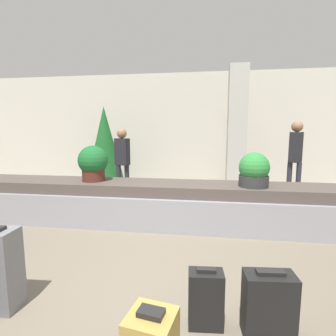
% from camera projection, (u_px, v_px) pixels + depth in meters
% --- Properties ---
extents(ground_plane, '(18.00, 18.00, 0.00)m').
position_uv_depth(ground_plane, '(143.00, 280.00, 2.76)').
color(ground_plane, '#6B6051').
extents(back_wall, '(18.00, 0.06, 3.20)m').
position_uv_depth(back_wall, '(185.00, 130.00, 7.57)').
color(back_wall, beige).
rests_on(back_wall, ground_plane).
extents(carousel, '(7.95, 0.95, 0.71)m').
position_uv_depth(carousel, '(168.00, 204.00, 4.41)').
color(carousel, gray).
rests_on(carousel, ground_plane).
extents(pillar, '(0.47, 0.47, 3.20)m').
position_uv_depth(pillar, '(237.00, 130.00, 6.73)').
color(pillar, beige).
rests_on(pillar, ground_plane).
extents(suitcase_1, '(0.39, 0.23, 0.53)m').
position_uv_depth(suitcase_1, '(269.00, 305.00, 1.98)').
color(suitcase_1, black).
rests_on(suitcase_1, ground_plane).
extents(suitcase_3, '(0.29, 0.20, 0.49)m').
position_uv_depth(suitcase_3, '(206.00, 299.00, 2.09)').
color(suitcase_3, black).
rests_on(suitcase_3, ground_plane).
extents(potted_plant_0, '(0.51, 0.51, 0.61)m').
position_uv_depth(potted_plant_0, '(93.00, 163.00, 4.51)').
color(potted_plant_0, '#4C2319').
rests_on(potted_plant_0, carousel).
extents(potted_plant_1, '(0.46, 0.46, 0.53)m').
position_uv_depth(potted_plant_1, '(254.00, 171.00, 4.04)').
color(potted_plant_1, '#2D2D2D').
rests_on(potted_plant_1, carousel).
extents(traveler_0, '(0.36, 0.27, 1.62)m').
position_uv_depth(traveler_0, '(122.00, 157.00, 6.08)').
color(traveler_0, '#282833').
rests_on(traveler_0, ground_plane).
extents(traveler_1, '(0.35, 0.36, 1.79)m').
position_uv_depth(traveler_1, '(295.00, 152.00, 5.95)').
color(traveler_1, '#282833').
rests_on(traveler_1, ground_plane).
extents(decorated_tree, '(1.02, 1.02, 2.20)m').
position_uv_depth(decorated_tree, '(105.00, 145.00, 6.96)').
color(decorated_tree, '#4C331E').
rests_on(decorated_tree, ground_plane).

